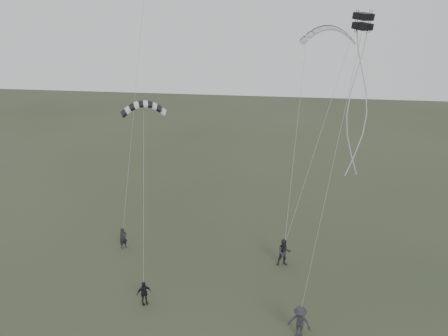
# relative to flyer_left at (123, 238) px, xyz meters

# --- Properties ---
(ground) EXTENTS (140.00, 140.00, 0.00)m
(ground) POSITION_rel_flyer_left_xyz_m (6.33, -6.61, -0.80)
(ground) COLOR #2D3723
(ground) RESTS_ON ground
(flyer_left) EXTENTS (0.69, 0.68, 1.60)m
(flyer_left) POSITION_rel_flyer_left_xyz_m (0.00, 0.00, 0.00)
(flyer_left) COLOR black
(flyer_left) RESTS_ON ground
(flyer_right) EXTENTS (1.11, 0.95, 1.98)m
(flyer_right) POSITION_rel_flyer_left_xyz_m (11.89, -0.56, 0.19)
(flyer_right) COLOR #27272C
(flyer_right) RESTS_ON ground
(flyer_center) EXTENTS (0.95, 0.84, 1.53)m
(flyer_center) POSITION_rel_flyer_left_xyz_m (3.68, -6.18, -0.03)
(flyer_center) COLOR black
(flyer_center) RESTS_ON ground
(flyer_far) EXTENTS (1.40, 1.04, 1.94)m
(flyer_far) POSITION_rel_flyer_left_xyz_m (12.89, -7.65, 0.17)
(flyer_far) COLOR #27272C
(flyer_far) RESTS_ON ground
(kite_pale_large) EXTENTS (4.23, 1.86, 1.80)m
(kite_pale_large) POSITION_rel_flyer_left_xyz_m (14.31, 7.29, 14.73)
(kite_pale_large) COLOR #AEB1B4
(kite_pale_large) RESTS_ON flyer_right
(kite_striped) EXTENTS (2.79, 1.81, 1.21)m
(kite_striped) POSITION_rel_flyer_left_xyz_m (3.06, -2.40, 10.67)
(kite_striped) COLOR black
(kite_striped) RESTS_ON flyer_center
(kite_box) EXTENTS (1.06, 1.07, 0.83)m
(kite_box) POSITION_rel_flyer_left_xyz_m (14.97, -4.87, 15.46)
(kite_box) COLOR black
(kite_box) RESTS_ON flyer_far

